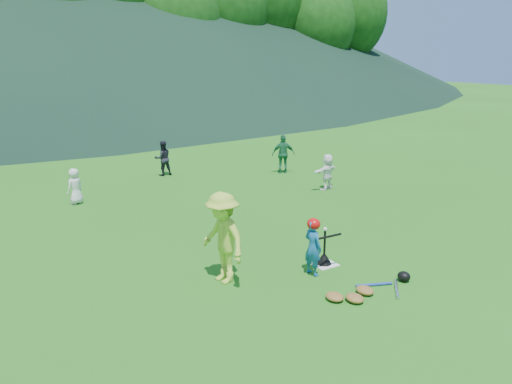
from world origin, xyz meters
TOP-DOWN VIEW (x-y plane):
  - ground at (0.00, 0.00)m, footprint 120.00×120.00m
  - home_plate at (0.00, 0.00)m, footprint 0.45×0.45m
  - baseball at (0.00, 0.00)m, footprint 0.08×0.08m
  - batter_child at (-0.48, -0.23)m, footprint 0.30×0.42m
  - adult_coach at (-2.03, 0.41)m, footprint 0.74×1.15m
  - fielder_a at (-3.11, 6.89)m, footprint 0.58×0.51m
  - fielder_b at (0.23, 8.77)m, footprint 0.61×0.49m
  - fielder_c at (3.89, 6.86)m, footprint 0.85×0.65m
  - fielder_d at (3.74, 4.36)m, footprint 1.07×0.56m
  - batting_tee at (0.00, 0.00)m, footprint 0.30×0.30m
  - batter_gear at (-0.45, -0.23)m, footprint 0.73×0.26m
  - equipment_pile at (-0.20, -1.36)m, footprint 1.80×0.78m
  - outfield_fence at (0.00, 28.00)m, footprint 70.07×0.08m

SIDE VIEW (x-z plane):
  - ground at x=0.00m, z-range 0.00..0.00m
  - home_plate at x=0.00m, z-range 0.00..0.02m
  - equipment_pile at x=-0.20m, z-range -0.03..0.16m
  - batting_tee at x=0.00m, z-range -0.21..0.47m
  - fielder_a at x=-3.11m, z-range 0.00..1.00m
  - batter_child at x=-0.48m, z-range 0.00..1.08m
  - fielder_d at x=3.74m, z-range 0.00..1.10m
  - fielder_b at x=0.23m, z-range 0.00..1.18m
  - fielder_c at x=3.89m, z-range 0.00..1.34m
  - outfield_fence at x=0.00m, z-range 0.03..1.36m
  - baseball at x=0.00m, z-range 0.70..0.78m
  - adult_coach at x=-2.03m, z-range 0.00..1.68m
  - batter_gear at x=-0.45m, z-range 0.76..1.19m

